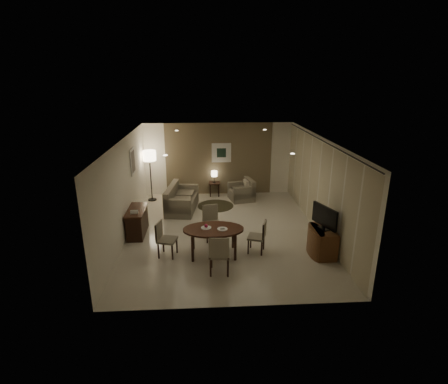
{
  "coord_description": "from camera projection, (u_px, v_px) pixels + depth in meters",
  "views": [
    {
      "loc": [
        -0.57,
        -9.28,
        4.33
      ],
      "look_at": [
        0.0,
        0.2,
        1.15
      ],
      "focal_mm": 28.0,
      "sensor_mm": 36.0,
      "label": 1
    }
  ],
  "objects": [
    {
      "name": "downlight_fr",
      "position": [
        265.0,
        130.0,
        11.13
      ],
      "size": [
        0.1,
        0.1,
        0.01
      ],
      "primitive_type": "cylinder",
      "color": "white",
      "rests_on": "ceiling"
    },
    {
      "name": "art_left_frame",
      "position": [
        133.0,
        161.0,
        10.59
      ],
      "size": [
        0.03,
        0.6,
        0.8
      ],
      "primitive_type": "cube",
      "color": "silver",
      "rests_on": "wall_left"
    },
    {
      "name": "plate_b",
      "position": [
        222.0,
        229.0,
        8.64
      ],
      "size": [
        0.26,
        0.26,
        0.02
      ],
      "primitive_type": "cylinder",
      "color": "white",
      "rests_on": "dining_table"
    },
    {
      "name": "armchair",
      "position": [
        241.0,
        190.0,
        12.68
      ],
      "size": [
        0.98,
        1.01,
        0.76
      ],
      "primitive_type": null,
      "rotation": [
        0.0,
        0.0,
        -1.35
      ],
      "color": "gray",
      "rests_on": "floor"
    },
    {
      "name": "tv_cabinet",
      "position": [
        323.0,
        242.0,
        8.8
      ],
      "size": [
        0.48,
        0.9,
        0.7
      ],
      "primitive_type": null,
      "color": "brown",
      "rests_on": "floor"
    },
    {
      "name": "art_left_canvas",
      "position": [
        133.0,
        161.0,
        10.59
      ],
      "size": [
        0.01,
        0.46,
        0.64
      ],
      "primitive_type": "cube",
      "color": "gray",
      "rests_on": "wall_left"
    },
    {
      "name": "taupe_accent",
      "position": [
        219.0,
        159.0,
        13.06
      ],
      "size": [
        3.96,
        0.03,
        2.7
      ],
      "primitive_type": "cube",
      "color": "#736247",
      "rests_on": "wall_back"
    },
    {
      "name": "napkin",
      "position": [
        222.0,
        228.0,
        8.63
      ],
      "size": [
        0.12,
        0.08,
        0.03
      ],
      "primitive_type": "cube",
      "color": "white",
      "rests_on": "plate_b"
    },
    {
      "name": "table_lamp",
      "position": [
        214.0,
        176.0,
        13.02
      ],
      "size": [
        0.22,
        0.22,
        0.5
      ],
      "primitive_type": null,
      "color": "#FFEAC1",
      "rests_on": "side_table"
    },
    {
      "name": "downlight_fl",
      "position": [
        177.0,
        130.0,
        10.96
      ],
      "size": [
        0.1,
        0.1,
        0.01
      ],
      "primitive_type": "cylinder",
      "color": "white",
      "rests_on": "ceiling"
    },
    {
      "name": "art_back_canvas",
      "position": [
        221.0,
        153.0,
        12.95
      ],
      "size": [
        0.34,
        0.01,
        0.34
      ],
      "primitive_type": "cube",
      "color": "black",
      "rests_on": "wall_back"
    },
    {
      "name": "floor_lamp",
      "position": [
        151.0,
        176.0,
        12.48
      ],
      "size": [
        0.46,
        0.46,
        1.83
      ],
      "primitive_type": null,
      "color": "#FFE5B7",
      "rests_on": "floor"
    },
    {
      "name": "downlight_nr",
      "position": [
        293.0,
        154.0,
        7.72
      ],
      "size": [
        0.1,
        0.1,
        0.01
      ],
      "primitive_type": "cylinder",
      "color": "white",
      "rests_on": "ceiling"
    },
    {
      "name": "fruit_apple",
      "position": [
        206.0,
        226.0,
        8.69
      ],
      "size": [
        0.09,
        0.09,
        0.09
      ],
      "primitive_type": "sphere",
      "color": "#B1143F",
      "rests_on": "plate_a"
    },
    {
      "name": "sofa",
      "position": [
        182.0,
        198.0,
        11.74
      ],
      "size": [
        1.86,
        1.1,
        0.83
      ],
      "primitive_type": null,
      "rotation": [
        0.0,
        0.0,
        1.44
      ],
      "color": "gray",
      "rests_on": "floor"
    },
    {
      "name": "art_back_frame",
      "position": [
        221.0,
        153.0,
        12.97
      ],
      "size": [
        0.72,
        0.03,
        0.72
      ],
      "primitive_type": "cube",
      "color": "silver",
      "rests_on": "wall_back"
    },
    {
      "name": "plate_a",
      "position": [
        206.0,
        228.0,
        8.71
      ],
      "size": [
        0.26,
        0.26,
        0.02
      ],
      "primitive_type": "cylinder",
      "color": "white",
      "rests_on": "dining_table"
    },
    {
      "name": "downlight_nl",
      "position": [
        165.0,
        155.0,
        7.56
      ],
      "size": [
        0.1,
        0.1,
        0.01
      ],
      "primitive_type": "cylinder",
      "color": "white",
      "rests_on": "ceiling"
    },
    {
      "name": "chair_right",
      "position": [
        256.0,
        237.0,
        8.89
      ],
      "size": [
        0.52,
        0.52,
        0.85
      ],
      "primitive_type": null,
      "rotation": [
        0.0,
        0.0,
        -1.89
      ],
      "color": "gray",
      "rests_on": "floor"
    },
    {
      "name": "telephone",
      "position": [
        134.0,
        212.0,
        9.51
      ],
      "size": [
        0.2,
        0.14,
        0.09
      ],
      "primitive_type": null,
      "color": "white",
      "rests_on": "console_desk"
    },
    {
      "name": "round_rug",
      "position": [
        216.0,
        206.0,
        12.19
      ],
      "size": [
        1.25,
        1.25,
        0.01
      ],
      "primitive_type": "cylinder",
      "color": "#3A3320",
      "rests_on": "floor"
    },
    {
      "name": "chair_far",
      "position": [
        212.0,
        223.0,
        9.57
      ],
      "size": [
        0.55,
        0.55,
        0.95
      ],
      "primitive_type": null,
      "rotation": [
        0.0,
        0.0,
        0.22
      ],
      "color": "gray",
      "rests_on": "floor"
    },
    {
      "name": "side_table",
      "position": [
        214.0,
        189.0,
        13.18
      ],
      "size": [
        0.4,
        0.4,
        0.51
      ],
      "primitive_type": null,
      "color": "black",
      "rests_on": "floor"
    },
    {
      "name": "chair_near",
      "position": [
        219.0,
        253.0,
        7.94
      ],
      "size": [
        0.51,
        0.51,
        0.97
      ],
      "primitive_type": null,
      "rotation": [
        0.0,
        0.0,
        3.06
      ],
      "color": "gray",
      "rests_on": "floor"
    },
    {
      "name": "dining_table",
      "position": [
        214.0,
        242.0,
        8.79
      ],
      "size": [
        1.52,
        0.95,
        0.71
      ],
      "primitive_type": null,
      "color": "#4A2717",
      "rests_on": "floor"
    },
    {
      "name": "curtain_rod",
      "position": [
        322.0,
        141.0,
        9.51
      ],
      "size": [
        0.03,
        6.8,
        0.03
      ],
      "primitive_type": "cylinder",
      "rotation": [
        1.57,
        0.0,
        0.0
      ],
      "color": "black",
      "rests_on": "wall_right"
    },
    {
      "name": "curtain_wall",
      "position": [
        318.0,
        187.0,
        9.93
      ],
      "size": [
        0.08,
        6.7,
        2.58
      ],
      "primitive_type": null,
      "color": "beige",
      "rests_on": "wall_right"
    },
    {
      "name": "flat_tv",
      "position": [
        325.0,
        217.0,
        8.59
      ],
      "size": [
        0.36,
        0.85,
        0.6
      ],
      "primitive_type": null,
      "rotation": [
        0.0,
        0.0,
        0.35
      ],
      "color": "black",
      "rests_on": "tv_cabinet"
    },
    {
      "name": "room_shell",
      "position": [
        224.0,
        183.0,
        10.14
      ],
      "size": [
        5.5,
        7.0,
        2.7
      ],
      "color": "beige",
      "rests_on": "ground"
    },
    {
      "name": "chair_left",
      "position": [
        167.0,
        239.0,
        8.69
      ],
      "size": [
        0.53,
        0.53,
        0.9
      ],
      "primitive_type": null,
      "rotation": [
        0.0,
        0.0,
        1.33
      ],
      "color": "gray",
      "rests_on": "floor"
    },
    {
      "name": "console_desk",
      "position": [
        137.0,
        222.0,
        9.93
      ],
      "size": [
        0.48,
        1.2,
        0.75
      ],
      "primitive_type": null,
      "color": "#4A2717",
      "rests_on": "floor"
    }
  ]
}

